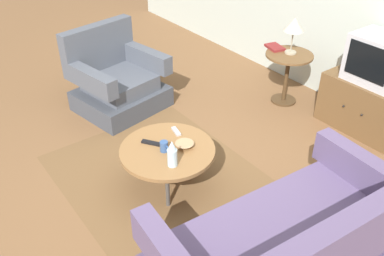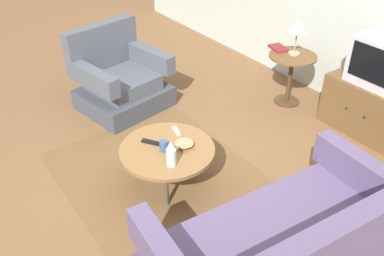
{
  "view_description": "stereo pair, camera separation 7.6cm",
  "coord_description": "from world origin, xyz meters",
  "px_view_note": "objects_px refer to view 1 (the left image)",
  "views": [
    {
      "loc": [
        2.44,
        -1.64,
        2.56
      ],
      "look_at": [
        0.01,
        0.18,
        0.55
      ],
      "focal_mm": 38.83,
      "sensor_mm": 36.0,
      "label": 1
    },
    {
      "loc": [
        2.49,
        -1.58,
        2.56
      ],
      "look_at": [
        0.01,
        0.18,
        0.55
      ],
      "focal_mm": 38.83,
      "sensor_mm": 36.0,
      "label": 2
    }
  ],
  "objects_px": {
    "vase": "(172,154)",
    "bowl": "(185,145)",
    "book": "(275,47)",
    "armchair": "(117,82)",
    "side_table": "(288,68)",
    "tv_stand": "(366,105)",
    "television": "(379,60)",
    "mug": "(164,147)",
    "table_lamp": "(294,26)",
    "tv_remote_dark": "(151,143)",
    "tv_remote_silver": "(176,131)",
    "couch": "(287,249)",
    "coffee_table": "(167,151)"
  },
  "relations": [
    {
      "from": "bowl",
      "to": "book",
      "type": "xyz_separation_m",
      "value": [
        -0.75,
        1.88,
        0.2
      ]
    },
    {
      "from": "tv_stand",
      "to": "tv_remote_dark",
      "type": "xyz_separation_m",
      "value": [
        -0.63,
        -2.34,
        0.14
      ]
    },
    {
      "from": "table_lamp",
      "to": "tv_remote_dark",
      "type": "bearing_deg",
      "value": -81.44
    },
    {
      "from": "side_table",
      "to": "tv_remote_silver",
      "type": "height_order",
      "value": "side_table"
    },
    {
      "from": "tv_remote_silver",
      "to": "tv_stand",
      "type": "bearing_deg",
      "value": 85.55
    },
    {
      "from": "couch",
      "to": "bowl",
      "type": "distance_m",
      "value": 1.25
    },
    {
      "from": "television",
      "to": "vase",
      "type": "xyz_separation_m",
      "value": [
        -0.27,
        -2.38,
        -0.29
      ]
    },
    {
      "from": "armchair",
      "to": "tv_remote_dark",
      "type": "distance_m",
      "value": 1.49
    },
    {
      "from": "table_lamp",
      "to": "tv_remote_dark",
      "type": "relative_size",
      "value": 2.47
    },
    {
      "from": "tv_stand",
      "to": "bowl",
      "type": "relative_size",
      "value": 5.6
    },
    {
      "from": "tv_stand",
      "to": "television",
      "type": "height_order",
      "value": "television"
    },
    {
      "from": "tv_remote_dark",
      "to": "book",
      "type": "distance_m",
      "value": 2.16
    },
    {
      "from": "armchair",
      "to": "couch",
      "type": "xyz_separation_m",
      "value": [
        2.89,
        -0.23,
        -0.03
      ]
    },
    {
      "from": "couch",
      "to": "television",
      "type": "bearing_deg",
      "value": 25.51
    },
    {
      "from": "armchair",
      "to": "mug",
      "type": "bearing_deg",
      "value": 66.27
    },
    {
      "from": "couch",
      "to": "side_table",
      "type": "distance_m",
      "value": 2.61
    },
    {
      "from": "side_table",
      "to": "couch",
      "type": "bearing_deg",
      "value": -47.41
    },
    {
      "from": "tv_stand",
      "to": "tv_remote_dark",
      "type": "height_order",
      "value": "tv_stand"
    },
    {
      "from": "tv_stand",
      "to": "television",
      "type": "distance_m",
      "value": 0.53
    },
    {
      "from": "armchair",
      "to": "mug",
      "type": "xyz_separation_m",
      "value": [
        1.59,
        -0.38,
        0.15
      ]
    },
    {
      "from": "table_lamp",
      "to": "book",
      "type": "distance_m",
      "value": 0.38
    },
    {
      "from": "bowl",
      "to": "book",
      "type": "bearing_deg",
      "value": 111.67
    },
    {
      "from": "television",
      "to": "table_lamp",
      "type": "bearing_deg",
      "value": -166.59
    },
    {
      "from": "tv_stand",
      "to": "mug",
      "type": "bearing_deg",
      "value": -101.48
    },
    {
      "from": "vase",
      "to": "tv_remote_silver",
      "type": "distance_m",
      "value": 0.5
    },
    {
      "from": "vase",
      "to": "book",
      "type": "height_order",
      "value": "vase"
    },
    {
      "from": "couch",
      "to": "vase",
      "type": "distance_m",
      "value": 1.14
    },
    {
      "from": "tv_stand",
      "to": "mug",
      "type": "relative_size",
      "value": 7.64
    },
    {
      "from": "armchair",
      "to": "mug",
      "type": "relative_size",
      "value": 8.81
    },
    {
      "from": "side_table",
      "to": "tv_stand",
      "type": "bearing_deg",
      "value": 14.65
    },
    {
      "from": "vase",
      "to": "bowl",
      "type": "xyz_separation_m",
      "value": [
        -0.15,
        0.23,
        -0.09
      ]
    },
    {
      "from": "tv_remote_silver",
      "to": "book",
      "type": "distance_m",
      "value": 1.89
    },
    {
      "from": "vase",
      "to": "couch",
      "type": "bearing_deg",
      "value": 10.45
    },
    {
      "from": "vase",
      "to": "mug",
      "type": "distance_m",
      "value": 0.22
    },
    {
      "from": "armchair",
      "to": "book",
      "type": "bearing_deg",
      "value": 141.39
    },
    {
      "from": "coffee_table",
      "to": "armchair",
      "type": "bearing_deg",
      "value": 167.91
    },
    {
      "from": "armchair",
      "to": "couch",
      "type": "bearing_deg",
      "value": 75.09
    },
    {
      "from": "vase",
      "to": "tv_remote_silver",
      "type": "relative_size",
      "value": 1.63
    },
    {
      "from": "armchair",
      "to": "television",
      "type": "height_order",
      "value": "television"
    },
    {
      "from": "tv_remote_dark",
      "to": "bowl",
      "type": "bearing_deg",
      "value": -170.16
    },
    {
      "from": "television",
      "to": "side_table",
      "type": "bearing_deg",
      "value": -164.73
    },
    {
      "from": "armchair",
      "to": "side_table",
      "type": "height_order",
      "value": "armchair"
    },
    {
      "from": "armchair",
      "to": "tv_stand",
      "type": "bearing_deg",
      "value": 122.78
    },
    {
      "from": "coffee_table",
      "to": "table_lamp",
      "type": "relative_size",
      "value": 1.99
    },
    {
      "from": "side_table",
      "to": "vase",
      "type": "height_order",
      "value": "vase"
    },
    {
      "from": "coffee_table",
      "to": "tv_remote_dark",
      "type": "relative_size",
      "value": 4.91
    },
    {
      "from": "side_table",
      "to": "mug",
      "type": "distance_m",
      "value": 2.12
    },
    {
      "from": "side_table",
      "to": "tv_stand",
      "type": "distance_m",
      "value": 0.98
    },
    {
      "from": "armchair",
      "to": "side_table",
      "type": "distance_m",
      "value": 2.03
    },
    {
      "from": "mug",
      "to": "tv_remote_silver",
      "type": "relative_size",
      "value": 0.82
    }
  ]
}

